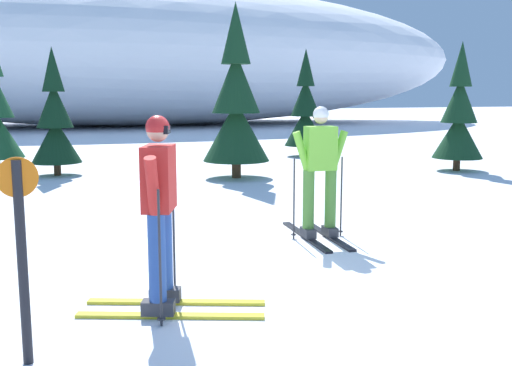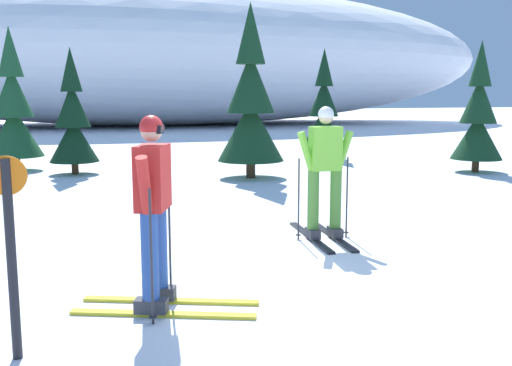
# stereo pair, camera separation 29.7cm
# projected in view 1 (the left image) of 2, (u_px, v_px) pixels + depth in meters

# --- Properties ---
(ground_plane) EXTENTS (120.00, 120.00, 0.00)m
(ground_plane) POSITION_uv_depth(u_px,v_px,m) (254.00, 280.00, 6.13)
(ground_plane) COLOR white
(skier_red_jacket) EXTENTS (1.68, 1.01, 1.74)m
(skier_red_jacket) POSITION_uv_depth(u_px,v_px,m) (160.00, 210.00, 5.13)
(skier_red_jacket) COLOR gold
(skier_red_jacket) RESTS_ON ground
(skier_lime_jacket) EXTENTS (0.77, 1.73, 1.75)m
(skier_lime_jacket) POSITION_uv_depth(u_px,v_px,m) (320.00, 171.00, 7.73)
(skier_lime_jacket) COLOR black
(skier_lime_jacket) RESTS_ON ground
(pine_tree_center) EXTENTS (1.15, 1.15, 2.98)m
(pine_tree_center) POSITION_uv_depth(u_px,v_px,m) (55.00, 122.00, 13.68)
(pine_tree_center) COLOR #47301E
(pine_tree_center) RESTS_ON ground
(pine_tree_center_right) EXTENTS (1.51, 1.51, 3.91)m
(pine_tree_center_right) POSITION_uv_depth(u_px,v_px,m) (236.00, 106.00, 13.23)
(pine_tree_center_right) COLOR #47301E
(pine_tree_center_right) RESTS_ON ground
(pine_tree_right) EXTENTS (1.25, 1.25, 3.24)m
(pine_tree_right) POSITION_uv_depth(u_px,v_px,m) (305.00, 112.00, 17.86)
(pine_tree_right) COLOR #47301E
(pine_tree_right) RESTS_ON ground
(pine_tree_far_right) EXTENTS (1.22, 1.22, 3.17)m
(pine_tree_far_right) POSITION_uv_depth(u_px,v_px,m) (459.00, 117.00, 14.51)
(pine_tree_far_right) COLOR #47301E
(pine_tree_far_right) RESTS_ON ground
(snow_ridge_background) EXTENTS (41.23, 17.41, 8.17)m
(snow_ridge_background) POSITION_uv_depth(u_px,v_px,m) (142.00, 56.00, 34.73)
(snow_ridge_background) COLOR white
(snow_ridge_background) RESTS_ON ground
(trail_marker_post) EXTENTS (0.28, 0.07, 1.49)m
(trail_marker_post) POSITION_uv_depth(u_px,v_px,m) (22.00, 249.00, 4.11)
(trail_marker_post) COLOR black
(trail_marker_post) RESTS_ON ground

